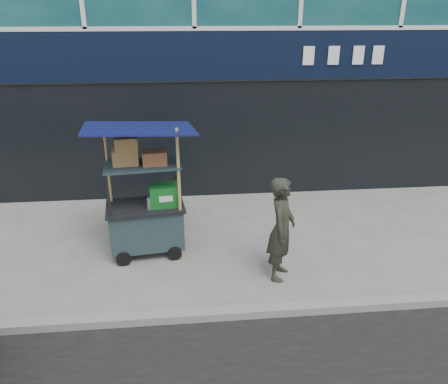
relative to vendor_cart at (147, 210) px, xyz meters
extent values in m
plane|color=slate|center=(0.92, -1.59, -0.77)|extent=(80.00, 80.00, 0.00)
cube|color=gray|center=(0.92, -1.79, -0.71)|extent=(80.00, 0.18, 0.12)
cube|color=black|center=(0.92, 2.27, 2.13)|extent=(15.68, 0.06, 0.90)
cube|color=black|center=(0.92, 2.31, 0.43)|extent=(15.68, 0.04, 2.40)
cube|color=#1A2A2D|center=(-0.02, 0.00, -0.29)|extent=(1.22, 0.80, 0.67)
cylinder|color=black|center=(-0.37, -0.39, -0.66)|extent=(0.23, 0.07, 0.23)
cylinder|color=black|center=(0.42, -0.30, -0.66)|extent=(0.23, 0.07, 0.23)
cube|color=black|center=(-0.02, 0.00, 0.06)|extent=(1.30, 0.88, 0.04)
cylinder|color=black|center=(-0.51, -0.34, 0.40)|extent=(0.03, 0.03, 0.72)
cylinder|color=black|center=(0.54, -0.22, 0.40)|extent=(0.03, 0.03, 0.72)
cylinder|color=black|center=(-0.57, 0.23, 0.40)|extent=(0.03, 0.03, 0.72)
cylinder|color=black|center=(0.47, 0.35, 0.40)|extent=(0.03, 0.03, 0.72)
cube|color=#1A2A2D|center=(-0.02, 0.00, 0.76)|extent=(1.22, 0.80, 0.03)
cylinder|color=#9E8747|center=(0.54, -0.22, 0.30)|extent=(0.05, 0.05, 2.15)
cylinder|color=#9E8747|center=(-0.57, 0.23, 0.26)|extent=(0.04, 0.04, 2.06)
cube|color=#0D0E4C|center=(-0.02, 0.00, 1.33)|extent=(1.75, 1.33, 0.19)
cube|color=#0E5A13|center=(0.31, -0.01, 0.25)|extent=(0.51, 0.39, 0.33)
cylinder|color=silver|center=(0.06, -0.18, 0.18)|extent=(0.07, 0.07, 0.19)
cylinder|color=#1747B1|center=(0.06, -0.18, 0.28)|extent=(0.03, 0.03, 0.02)
cube|color=brown|center=(-0.26, 0.02, 0.89)|extent=(0.41, 0.33, 0.24)
cube|color=olive|center=(0.18, -0.02, 0.88)|extent=(0.39, 0.31, 0.21)
cube|color=brown|center=(-0.23, 0.01, 1.11)|extent=(0.36, 0.29, 0.19)
imported|color=#262A1F|center=(2.00, -0.90, 0.02)|extent=(0.58, 0.68, 1.59)
camera|label=1|loc=(0.63, -6.41, 2.97)|focal=35.00mm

